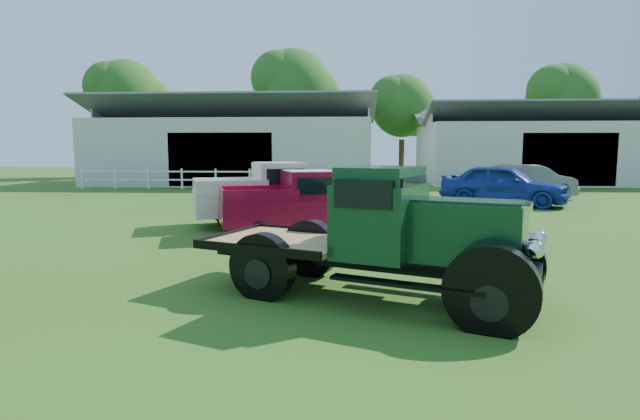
# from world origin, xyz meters

# --- Properties ---
(ground) EXTENTS (120.00, 120.00, 0.00)m
(ground) POSITION_xyz_m (0.00, 0.00, 0.00)
(ground) COLOR #395415
(shed_left) EXTENTS (18.80, 10.20, 5.60)m
(shed_left) POSITION_xyz_m (-7.00, 26.00, 2.80)
(shed_left) COLOR #B8B8AD
(shed_left) RESTS_ON ground
(shed_right) EXTENTS (16.80, 9.20, 5.20)m
(shed_right) POSITION_xyz_m (14.00, 27.00, 2.60)
(shed_right) COLOR #B8B8AD
(shed_right) RESTS_ON ground
(fence_rail) EXTENTS (14.20, 0.16, 1.20)m
(fence_rail) POSITION_xyz_m (-8.00, 20.00, 0.60)
(fence_rail) COLOR white
(fence_rail) RESTS_ON ground
(tree_a) EXTENTS (6.30, 6.30, 10.50)m
(tree_a) POSITION_xyz_m (-18.00, 33.00, 5.25)
(tree_a) COLOR #28560F
(tree_a) RESTS_ON ground
(tree_b) EXTENTS (6.90, 6.90, 11.50)m
(tree_b) POSITION_xyz_m (-4.00, 34.00, 5.75)
(tree_b) COLOR #28560F
(tree_b) RESTS_ON ground
(tree_c) EXTENTS (5.40, 5.40, 9.00)m
(tree_c) POSITION_xyz_m (5.00, 33.00, 4.50)
(tree_c) COLOR #28560F
(tree_c) RESTS_ON ground
(tree_d) EXTENTS (6.00, 6.00, 10.00)m
(tree_d) POSITION_xyz_m (18.00, 34.00, 5.00)
(tree_d) COLOR #28560F
(tree_d) RESTS_ON ground
(vintage_flatbed) EXTENTS (5.37, 3.73, 1.98)m
(vintage_flatbed) POSITION_xyz_m (1.16, -1.14, 0.99)
(vintage_flatbed) COLOR #10361E
(vintage_flatbed) RESTS_ON ground
(red_pickup) EXTENTS (5.03, 3.20, 1.71)m
(red_pickup) POSITION_xyz_m (-0.36, 4.59, 0.86)
(red_pickup) COLOR maroon
(red_pickup) RESTS_ON ground
(white_pickup) EXTENTS (5.36, 3.58, 1.83)m
(white_pickup) POSITION_xyz_m (-1.43, 6.29, 0.92)
(white_pickup) COLOR beige
(white_pickup) RESTS_ON ground
(misc_car_blue) EXTENTS (5.31, 4.02, 1.68)m
(misc_car_blue) POSITION_xyz_m (7.05, 12.18, 0.84)
(misc_car_blue) COLOR navy
(misc_car_blue) RESTS_ON ground
(misc_car_grey) EXTENTS (5.13, 3.82, 1.62)m
(misc_car_grey) POSITION_xyz_m (8.60, 14.17, 0.81)
(misc_car_grey) COLOR #5E5E5E
(misc_car_grey) RESTS_ON ground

